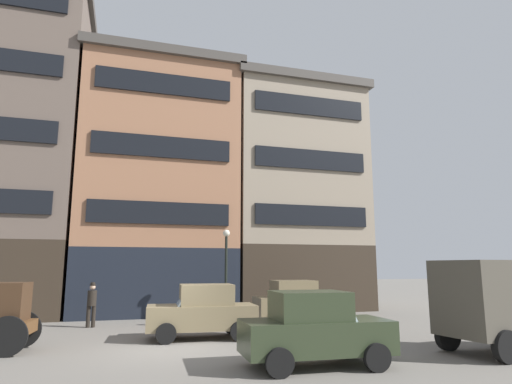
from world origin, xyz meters
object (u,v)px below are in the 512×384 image
object	(u,v)px
sedan_light	(314,329)
sedan_parked_curb	(296,302)
streetlamp_curbside	(226,261)
fire_hydrant_curbside	(161,315)
sedan_dark	(203,311)
pedestrian_officer	(92,303)
delivery_truck_near	(505,302)

from	to	relation	value
sedan_light	sedan_parked_curb	bearing A→B (deg)	71.06
streetlamp_curbside	fire_hydrant_curbside	xyz separation A→B (m)	(-2.89, -0.37, -2.24)
sedan_dark	sedan_parked_curb	xyz separation A→B (m)	(4.68, 2.97, 0.00)
sedan_parked_curb	pedestrian_officer	world-z (taller)	sedan_parked_curb
delivery_truck_near	sedan_parked_curb	bearing A→B (deg)	112.72
sedan_parked_curb	pedestrian_officer	size ratio (longest dim) A/B	2.10
sedan_parked_curb	fire_hydrant_curbside	xyz separation A→B (m)	(-5.78, 0.94, -0.49)
sedan_parked_curb	streetlamp_curbside	xyz separation A→B (m)	(-2.88, 1.31, 1.76)
sedan_dark	sedan_light	distance (m)	5.37
delivery_truck_near	pedestrian_officer	size ratio (longest dim) A/B	2.50
fire_hydrant_curbside	pedestrian_officer	bearing A→B (deg)	176.50
sedan_light	pedestrian_officer	bearing A→B (deg)	122.62
pedestrian_officer	streetlamp_curbside	xyz separation A→B (m)	(5.66, 0.20, 1.69)
sedan_light	fire_hydrant_curbside	world-z (taller)	sedan_light
sedan_parked_curb	fire_hydrant_curbside	size ratio (longest dim) A/B	4.53
sedan_light	sedan_parked_curb	xyz separation A→B (m)	(2.74, 7.97, 0.00)
sedan_light	streetlamp_curbside	size ratio (longest dim) A/B	0.92
sedan_dark	fire_hydrant_curbside	bearing A→B (deg)	105.72
sedan_light	sedan_dark	bearing A→B (deg)	111.20
sedan_dark	pedestrian_officer	world-z (taller)	sedan_dark
pedestrian_officer	sedan_dark	bearing A→B (deg)	-46.49
delivery_truck_near	streetlamp_curbside	world-z (taller)	streetlamp_curbside
sedan_dark	sedan_parked_curb	bearing A→B (deg)	32.41
pedestrian_officer	delivery_truck_near	bearing A→B (deg)	-37.40
sedan_dark	delivery_truck_near	bearing A→B (deg)	-32.02
fire_hydrant_curbside	sedan_light	bearing A→B (deg)	-71.16
sedan_light	fire_hydrant_curbside	distance (m)	9.43
streetlamp_curbside	sedan_dark	bearing A→B (deg)	-112.73
sedan_parked_curb	streetlamp_curbside	distance (m)	3.62
delivery_truck_near	sedan_light	world-z (taller)	delivery_truck_near
pedestrian_officer	streetlamp_curbside	bearing A→B (deg)	2.04
sedan_light	streetlamp_curbside	distance (m)	9.45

